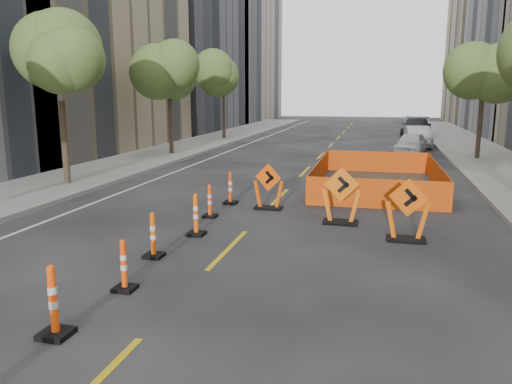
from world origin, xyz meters
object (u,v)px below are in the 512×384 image
(chevron_sign_right, at_px, (408,210))
(channelizer_2, at_px, (53,301))
(channelizer_7, at_px, (230,188))
(parked_car_near, at_px, (411,144))
(channelizer_3, at_px, (124,265))
(channelizer_6, at_px, (210,201))
(parked_car_far, at_px, (416,127))
(chevron_sign_center, at_px, (341,196))
(parked_car_mid, at_px, (418,137))
(channelizer_5, at_px, (196,215))
(chevron_sign_left, at_px, (269,186))
(channelizer_4, at_px, (153,235))

(chevron_sign_right, bearing_deg, channelizer_2, -115.30)
(channelizer_7, relative_size, parked_car_near, 0.28)
(channelizer_3, relative_size, chevron_sign_right, 0.62)
(channelizer_6, relative_size, parked_car_far, 0.18)
(channelizer_2, distance_m, channelizer_3, 1.88)
(chevron_sign_center, distance_m, parked_car_mid, 21.31)
(channelizer_2, xyz_separation_m, channelizer_7, (-0.10, 9.35, -0.03))
(channelizer_2, bearing_deg, parked_car_near, 75.34)
(parked_car_near, bearing_deg, channelizer_5, -96.89)
(chevron_sign_right, bearing_deg, channelizer_7, 166.08)
(channelizer_5, relative_size, channelizer_7, 1.02)
(chevron_sign_left, height_order, chevron_sign_center, chevron_sign_center)
(channelizer_3, xyz_separation_m, chevron_sign_center, (3.49, 5.83, 0.31))
(channelizer_6, bearing_deg, channelizer_3, -87.00)
(chevron_sign_center, bearing_deg, channelizer_4, -138.34)
(channelizer_7, distance_m, chevron_sign_center, 4.08)
(channelizer_4, distance_m, parked_car_far, 33.50)
(chevron_sign_left, bearing_deg, chevron_sign_center, -13.41)
(channelizer_2, xyz_separation_m, channelizer_4, (-0.18, 3.74, -0.05))
(channelizer_3, distance_m, channelizer_7, 7.49)
(channelizer_3, bearing_deg, parked_car_near, 74.47)
(channelizer_5, distance_m, chevron_sign_right, 5.28)
(channelizer_5, distance_m, channelizer_6, 1.89)
(channelizer_7, xyz_separation_m, chevron_sign_left, (1.37, -0.40, 0.19))
(channelizer_2, height_order, parked_car_mid, parked_car_mid)
(channelizer_5, bearing_deg, chevron_sign_center, 30.80)
(channelizer_4, height_order, chevron_sign_center, chevron_sign_center)
(parked_car_near, height_order, parked_car_mid, parked_car_mid)
(channelizer_3, height_order, parked_car_far, parked_car_far)
(channelizer_2, height_order, channelizer_4, channelizer_2)
(chevron_sign_center, relative_size, parked_car_far, 0.29)
(channelizer_2, distance_m, chevron_sign_right, 8.36)
(channelizer_2, distance_m, channelizer_6, 7.49)
(channelizer_5, distance_m, parked_car_near, 19.47)
(channelizer_3, xyz_separation_m, parked_car_far, (7.19, 34.52, 0.32))
(channelizer_2, bearing_deg, chevron_sign_left, 81.93)
(parked_car_near, relative_size, parked_car_mid, 0.92)
(parked_car_near, height_order, parked_car_far, parked_car_far)
(channelizer_4, xyz_separation_m, chevron_sign_left, (1.45, 5.21, 0.21))
(chevron_sign_right, bearing_deg, parked_car_mid, 100.18)
(parked_car_near, distance_m, parked_car_mid, 4.72)
(channelizer_2, distance_m, channelizer_5, 5.61)
(channelizer_7, distance_m, chevron_sign_right, 6.18)
(channelizer_4, relative_size, channelizer_5, 0.94)
(parked_car_mid, relative_size, parked_car_far, 0.76)
(parked_car_far, bearing_deg, channelizer_3, -97.03)
(chevron_sign_center, bearing_deg, parked_car_far, 78.10)
(channelizer_2, bearing_deg, channelizer_7, 90.64)
(channelizer_5, distance_m, chevron_sign_center, 4.09)
(chevron_sign_right, distance_m, parked_car_far, 30.02)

